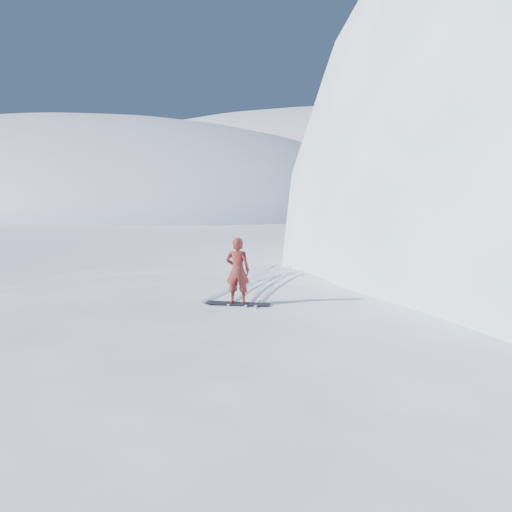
{
  "coord_description": "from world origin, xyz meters",
  "views": [
    {
      "loc": [
        6.12,
        -9.25,
        5.91
      ],
      "look_at": [
        -0.84,
        4.07,
        3.5
      ],
      "focal_mm": 40.0,
      "sensor_mm": 36.0,
      "label": 1
    }
  ],
  "objects": [
    {
      "name": "near_ridge",
      "position": [
        1.0,
        3.0,
        0.0
      ],
      "size": [
        36.0,
        28.0,
        4.8
      ],
      "primitive_type": "ellipsoid",
      "color": "white",
      "rests_on": "ground"
    },
    {
      "name": "snowboarder",
      "position": [
        -0.84,
        3.07,
        3.27
      ],
      "size": [
        0.7,
        0.56,
        1.68
      ],
      "primitive_type": "imported",
      "rotation": [
        0.0,
        0.0,
        3.43
      ],
      "color": "maroon",
      "rests_on": "snowboard"
    },
    {
      "name": "board_tracks",
      "position": [
        -1.57,
        5.76,
        2.42
      ],
      "size": [
        2.25,
        5.97,
        0.04
      ],
      "color": "silver",
      "rests_on": "ground"
    },
    {
      "name": "snowboard",
      "position": [
        -0.84,
        3.07,
        2.41
      ],
      "size": [
        1.67,
        0.77,
        0.03
      ],
      "primitive_type": "cube",
      "rotation": [
        0.0,
        0.0,
        0.29
      ],
      "color": "black",
      "rests_on": "near_ridge"
    },
    {
      "name": "wind_bumps",
      "position": [
        -0.56,
        2.12,
        0.0
      ],
      "size": [
        16.0,
        14.4,
        1.0
      ],
      "color": "white",
      "rests_on": "ground"
    },
    {
      "name": "ground",
      "position": [
        0.0,
        0.0,
        0.0
      ],
      "size": [
        400.0,
        400.0,
        0.0
      ],
      "primitive_type": "plane",
      "color": "white",
      "rests_on": "ground"
    },
    {
      "name": "vapor_plume",
      "position": [
        -56.7,
        46.85,
        0.0
      ],
      "size": [
        9.64,
        7.71,
        6.75
      ],
      "primitive_type": "ellipsoid",
      "color": "white",
      "rests_on": "ground"
    },
    {
      "name": "far_ridge_c",
      "position": [
        -40.0,
        110.0,
        0.0
      ],
      "size": [
        140.0,
        90.0,
        36.0
      ],
      "primitive_type": "ellipsoid",
      "color": "white",
      "rests_on": "ground"
    },
    {
      "name": "far_ridge_a",
      "position": [
        -70.0,
        60.0,
        0.0
      ],
      "size": [
        120.0,
        70.0,
        28.0
      ],
      "primitive_type": "ellipsoid",
      "color": "white",
      "rests_on": "ground"
    }
  ]
}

